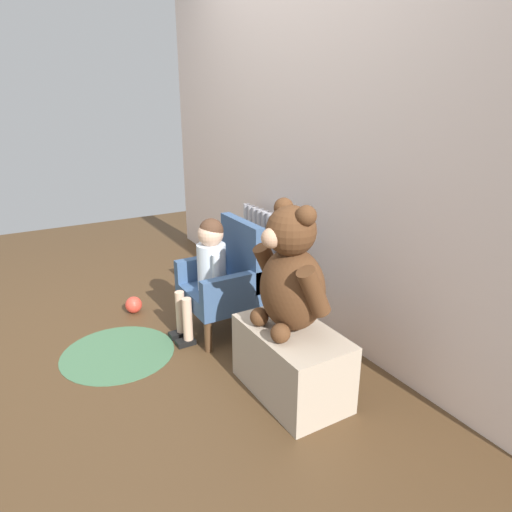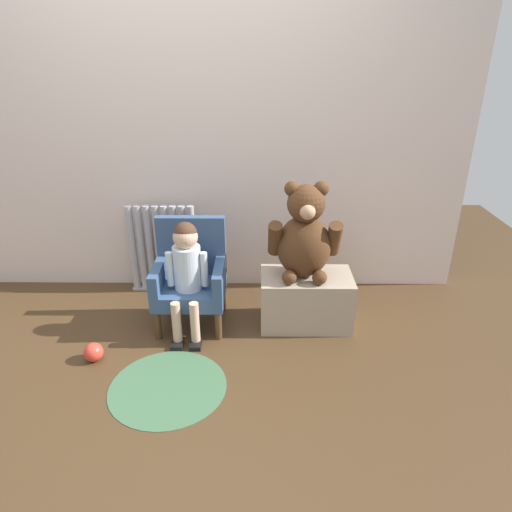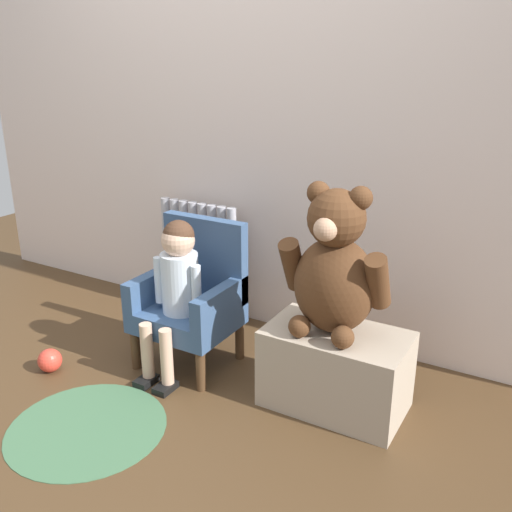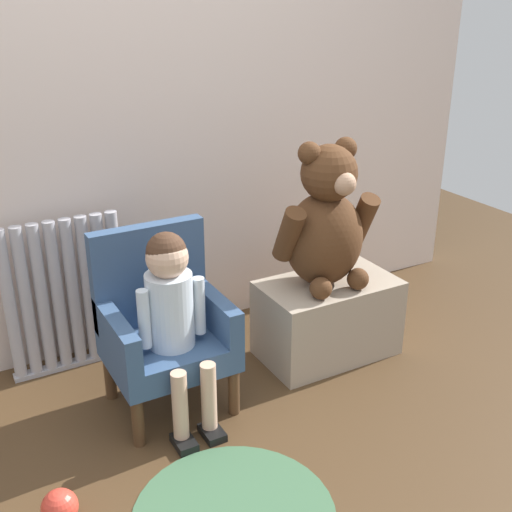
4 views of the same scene
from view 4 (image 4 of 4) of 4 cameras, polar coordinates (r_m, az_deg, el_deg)
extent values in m
plane|color=#49321D|center=(2.22, -2.77, -19.75)|extent=(6.00, 6.00, 0.00)
cube|color=beige|center=(2.67, -14.16, 15.78)|extent=(3.80, 0.05, 2.40)
cylinder|color=#AEADB7|center=(2.71, -21.03, -4.14)|extent=(0.05, 0.05, 0.64)
cylinder|color=#AEADB7|center=(2.72, -19.75, -3.88)|extent=(0.05, 0.05, 0.64)
cylinder|color=#AEADB7|center=(2.72, -18.48, -3.63)|extent=(0.05, 0.05, 0.64)
cylinder|color=#AEADB7|center=(2.73, -17.21, -3.37)|extent=(0.05, 0.05, 0.64)
cylinder|color=#AEADB7|center=(2.74, -15.96, -3.11)|extent=(0.05, 0.05, 0.64)
cylinder|color=#AEADB7|center=(2.75, -14.71, -2.85)|extent=(0.05, 0.05, 0.64)
cylinder|color=#AEADB7|center=(2.77, -13.48, -2.60)|extent=(0.05, 0.05, 0.64)
cylinder|color=#AEADB7|center=(2.78, -12.26, -2.34)|extent=(0.05, 0.05, 0.64)
cube|color=#AEADB7|center=(2.89, -15.85, -9.11)|extent=(0.50, 0.05, 0.02)
cube|color=#365177|center=(2.45, -7.77, -8.34)|extent=(0.44, 0.39, 0.10)
cube|color=#365177|center=(2.47, -9.49, -1.61)|extent=(0.44, 0.06, 0.40)
cube|color=#365177|center=(2.34, -12.29, -6.88)|extent=(0.06, 0.39, 0.14)
cube|color=#365177|center=(2.45, -3.77, -4.87)|extent=(0.06, 0.39, 0.14)
cylinder|color=#4C331E|center=(2.35, -10.45, -14.28)|extent=(0.04, 0.04, 0.19)
cylinder|color=#4C331E|center=(2.46, -1.98, -11.92)|extent=(0.04, 0.04, 0.19)
cylinder|color=#4C331E|center=(2.61, -12.86, -10.37)|extent=(0.04, 0.04, 0.19)
cylinder|color=#4C331E|center=(2.71, -5.16, -8.45)|extent=(0.04, 0.04, 0.19)
cylinder|color=silver|center=(2.32, -7.65, -4.77)|extent=(0.17, 0.17, 0.28)
sphere|color=#D8AD8E|center=(2.23, -7.92, -0.13)|extent=(0.15, 0.15, 0.15)
sphere|color=#472D1E|center=(2.23, -7.99, 0.35)|extent=(0.14, 0.14, 0.14)
cylinder|color=#D8AD8E|center=(2.29, -6.77, -13.04)|extent=(0.06, 0.06, 0.26)
cube|color=black|center=(2.37, -6.41, -16.15)|extent=(0.07, 0.11, 0.03)
cylinder|color=#D8AD8E|center=(2.33, -4.22, -12.32)|extent=(0.06, 0.06, 0.26)
cube|color=black|center=(2.40, -3.90, -15.41)|extent=(0.07, 0.11, 0.03)
cylinder|color=silver|center=(2.27, -9.92, -5.54)|extent=(0.04, 0.04, 0.22)
cylinder|color=silver|center=(2.34, -5.07, -4.41)|extent=(0.04, 0.04, 0.22)
cube|color=tan|center=(2.81, 6.35, -5.51)|extent=(0.58, 0.34, 0.34)
ellipsoid|color=#50301A|center=(2.65, 6.06, 1.51)|extent=(0.33, 0.29, 0.39)
sphere|color=#50301A|center=(2.55, 6.52, 7.34)|extent=(0.23, 0.23, 0.23)
sphere|color=tan|center=(2.47, 7.87, 6.38)|extent=(0.09, 0.09, 0.09)
sphere|color=#50301A|center=(2.49, 4.77, 9.08)|extent=(0.09, 0.09, 0.09)
sphere|color=#50301A|center=(2.59, 7.97, 9.46)|extent=(0.09, 0.09, 0.09)
cylinder|color=#50301A|center=(2.52, 2.95, 1.94)|extent=(0.09, 0.17, 0.24)
cylinder|color=#50301A|center=(2.72, 9.41, 3.23)|extent=(0.09, 0.17, 0.24)
sphere|color=#50301A|center=(2.57, 5.79, -2.88)|extent=(0.09, 0.09, 0.09)
sphere|color=#50301A|center=(2.67, 9.04, -2.02)|extent=(0.09, 0.09, 0.09)
sphere|color=red|center=(2.15, -17.05, -20.57)|extent=(0.11, 0.11, 0.11)
camera|label=1|loc=(3.15, 46.36, 14.11)|focal=32.00mm
camera|label=2|loc=(1.31, 90.24, 7.79)|focal=32.00mm
camera|label=3|loc=(2.22, 61.33, 9.34)|focal=40.00mm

